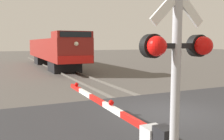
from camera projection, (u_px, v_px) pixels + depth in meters
ground_plane at (169, 117)px, 9.38m from camera, size 160.00×160.00×0.00m
rail_track_left at (153, 117)px, 9.07m from camera, size 0.08×80.00×0.15m
rail_track_right at (184, 112)px, 9.67m from camera, size 0.08×80.00×0.15m
road_surface at (169, 114)px, 9.37m from camera, size 36.00×6.27×0.16m
locomotive at (54, 50)px, 27.94m from camera, size 3.04×18.20×3.71m
crossing_signal at (177, 65)px, 3.67m from camera, size 1.18×0.33×3.95m
crossing_gate at (132, 133)px, 5.32m from camera, size 0.36×6.02×1.34m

